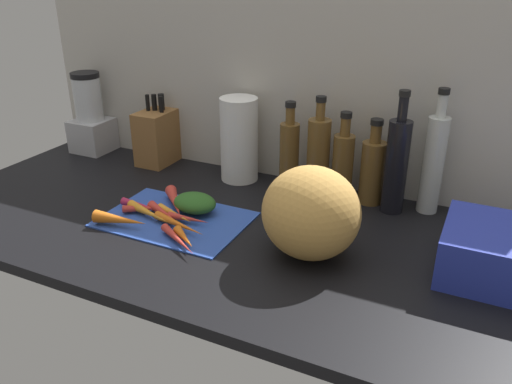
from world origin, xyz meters
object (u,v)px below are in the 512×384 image
object	(u,v)px
bottle_1	(318,156)
bottle_2	(343,165)
carrot_3	(120,220)
carrot_7	(175,214)
bottle_3	(372,170)
dish_rack	(494,253)
carrot_0	(179,225)
carrot_8	(163,212)
carrot_6	(147,209)
paper_towel_roll	(239,140)
carrot_2	(175,202)
carrot_5	(149,213)
bottle_4	(396,164)
blender_appliance	(91,118)
carrot_4	(178,240)
carrot_10	(185,238)
winter_squash	(311,213)
bottle_5	(433,162)
bottle_0	(289,154)
carrot_1	(188,219)
knife_block	(159,136)
cutting_board	(175,219)
carrot_9	(143,206)

from	to	relation	value
bottle_1	bottle_2	size ratio (longest dim) A/B	1.14
carrot_3	carrot_7	distance (cm)	14.50
bottle_3	dish_rack	size ratio (longest dim) A/B	1.07
carrot_0	carrot_8	world-z (taller)	carrot_8
carrot_6	paper_towel_roll	size ratio (longest dim) A/B	0.50
bottle_3	dish_rack	xyz separation A→B (cm)	(34.57, -26.28, -4.37)
carrot_2	carrot_7	size ratio (longest dim) A/B	1.30
carrot_6	carrot_7	world-z (taller)	carrot_7
carrot_5	bottle_1	xyz separation A→B (cm)	(36.05, 35.59, 10.38)
carrot_5	bottle_4	xyz separation A→B (cm)	(58.96, 34.62, 12.05)
carrot_6	blender_appliance	world-z (taller)	blender_appliance
carrot_4	carrot_2	bearing A→B (deg)	125.79
bottle_1	bottle_4	size ratio (longest dim) A/B	0.88
bottle_2	carrot_10	bearing A→B (deg)	-122.33
carrot_2	carrot_4	size ratio (longest dim) A/B	1.06
paper_towel_roll	dish_rack	xyz separation A→B (cm)	(77.25, -25.30, -7.57)
carrot_4	carrot_5	bearing A→B (deg)	150.58
carrot_3	winter_squash	xyz separation A→B (cm)	(49.84, 9.24, 8.74)
winter_squash	bottle_5	distance (cm)	43.30
winter_squash	dish_rack	distance (cm)	41.76
carrot_0	bottle_0	xyz separation A→B (cm)	(15.51, 37.67, 9.55)
winter_squash	carrot_1	bearing A→B (deg)	179.60
carrot_4	carrot_6	size ratio (longest dim) A/B	1.19
carrot_1	carrot_4	bearing A→B (deg)	-70.23
carrot_5	carrot_7	bearing A→B (deg)	20.16
carrot_10	dish_rack	size ratio (longest dim) A/B	0.43
carrot_1	bottle_1	xyz separation A→B (cm)	(24.53, 33.45, 10.66)
carrot_7	bottle_5	distance (cm)	72.37
carrot_1	dish_rack	size ratio (longest dim) A/B	0.50
carrot_5	bottle_0	world-z (taller)	bottle_0
knife_block	dish_rack	distance (cm)	113.08
carrot_0	bottle_3	xyz separation A→B (cm)	(40.64, 39.55, 8.22)
carrot_8	knife_block	bearing A→B (deg)	126.02
bottle_0	bottle_1	size ratio (longest dim) A/B	0.91
carrot_8	bottle_4	xyz separation A→B (cm)	(55.64, 32.63, 12.05)
winter_squash	dish_rack	world-z (taller)	winter_squash
carrot_0	winter_squash	world-z (taller)	winter_squash
carrot_0	winter_squash	distance (cm)	36.32
carrot_0	carrot_8	bearing A→B (deg)	153.88
blender_appliance	bottle_5	xyz separation A→B (cm)	(120.38, 1.74, 2.27)
cutting_board	bottle_5	distance (cm)	72.78
carrot_3	bottle_2	size ratio (longest dim) A/B	0.56
cutting_board	carrot_0	bearing A→B (deg)	-45.82
carrot_7	carrot_1	bearing A→B (deg)	-5.01
winter_squash	carrot_5	bearing A→B (deg)	-177.65
carrot_9	bottle_1	bearing A→B (deg)	39.02
carrot_0	dish_rack	size ratio (longest dim) A/B	0.74
carrot_5	bottle_1	world-z (taller)	bottle_1
carrot_4	carrot_10	xyz separation A→B (cm)	(0.95, 1.42, 0.12)
carrot_5	carrot_1	bearing A→B (deg)	10.51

